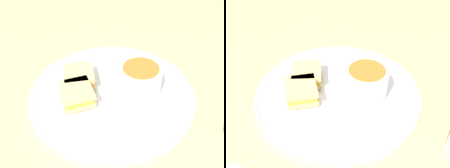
{
  "view_description": "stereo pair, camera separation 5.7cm",
  "coord_description": "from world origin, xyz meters",
  "views": [
    {
      "loc": [
        -0.32,
        -0.29,
        0.4
      ],
      "look_at": [
        0.0,
        0.0,
        0.04
      ],
      "focal_mm": 42.0,
      "sensor_mm": 36.0,
      "label": 1
    },
    {
      "loc": [
        -0.28,
        -0.33,
        0.4
      ],
      "look_at": [
        0.0,
        0.0,
        0.04
      ],
      "focal_mm": 42.0,
      "sensor_mm": 36.0,
      "label": 2
    }
  ],
  "objects": [
    {
      "name": "ground_plane",
      "position": [
        0.0,
        0.0,
        0.0
      ],
      "size": [
        2.4,
        2.4,
        0.0
      ],
      "primitive_type": "plane",
      "color": "tan"
    },
    {
      "name": "plate",
      "position": [
        0.0,
        0.0,
        0.01
      ],
      "size": [
        0.36,
        0.36,
        0.02
      ],
      "color": "white",
      "rests_on": "ground_plane"
    },
    {
      "name": "soup_bowl",
      "position": [
        0.04,
        -0.04,
        0.05
      ],
      "size": [
        0.09,
        0.09,
        0.06
      ],
      "color": "white",
      "rests_on": "plate"
    },
    {
      "name": "spoon",
      "position": [
        0.09,
        0.06,
        0.02
      ],
      "size": [
        0.04,
        0.11,
        0.01
      ],
      "rotation": [
        0.0,
        0.0,
        8.04
      ],
      "color": "silver",
      "rests_on": "plate"
    },
    {
      "name": "sandwich_half_near",
      "position": [
        -0.03,
        0.07,
        0.04
      ],
      "size": [
        0.09,
        0.1,
        0.03
      ],
      "rotation": [
        0.0,
        0.0,
        2.5
      ],
      "color": "tan",
      "rests_on": "plate"
    },
    {
      "name": "sandwich_half_far",
      "position": [
        -0.07,
        0.03,
        0.04
      ],
      "size": [
        0.09,
        0.09,
        0.03
      ],
      "rotation": [
        0.0,
        0.0,
        2.65
      ],
      "color": "tan",
      "rests_on": "plate"
    }
  ]
}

